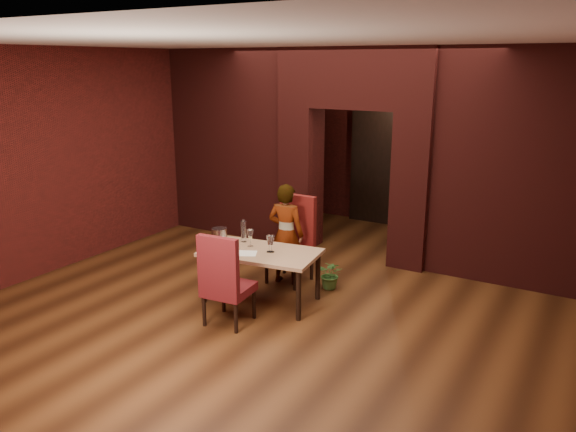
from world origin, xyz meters
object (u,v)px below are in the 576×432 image
at_px(chair_far, 289,241).
at_px(wine_glass_a, 250,238).
at_px(wine_glass_c, 269,244).
at_px(dining_table, 261,276).
at_px(chair_near, 229,278).
at_px(wine_bucket, 220,237).
at_px(wine_glass_b, 271,244).
at_px(person_seated, 286,234).
at_px(water_bottle, 244,231).
at_px(potted_plant, 331,274).

distance_m(chair_far, wine_glass_a, 0.73).
relative_size(chair_far, wine_glass_c, 5.68).
xyz_separation_m(dining_table, chair_near, (0.01, -0.70, 0.22)).
relative_size(wine_glass_a, wine_bucket, 0.92).
bearing_deg(wine_bucket, wine_glass_b, 12.34).
relative_size(chair_near, wine_bucket, 4.58).
distance_m(chair_near, person_seated, 1.42).
height_order(wine_glass_c, water_bottle, water_bottle).
xyz_separation_m(chair_near, potted_plant, (0.58, 1.52, -0.35)).
distance_m(dining_table, chair_far, 0.80).
height_order(wine_glass_b, wine_bucket, wine_bucket).
bearing_deg(chair_far, person_seated, -117.74).
xyz_separation_m(wine_glass_b, wine_glass_c, (-0.03, -0.01, 0.00)).
relative_size(chair_far, wine_glass_a, 5.33).
bearing_deg(wine_glass_c, chair_near, -98.35).
relative_size(person_seated, wine_glass_c, 6.65).
bearing_deg(person_seated, wine_glass_c, 96.84).
bearing_deg(wine_glass_b, dining_table, -167.63).
bearing_deg(wine_bucket, chair_near, -45.89).
height_order(dining_table, chair_far, chair_far).
distance_m(dining_table, wine_glass_c, 0.46).
xyz_separation_m(wine_glass_c, water_bottle, (-0.51, 0.18, 0.05)).
xyz_separation_m(chair_near, person_seated, (-0.06, 1.41, 0.15)).
distance_m(chair_far, potted_plant, 0.74).
bearing_deg(wine_glass_c, water_bottle, 160.93).
height_order(chair_far, wine_bucket, chair_far).
distance_m(wine_glass_a, wine_glass_b, 0.35).
xyz_separation_m(wine_glass_a, wine_glass_b, (0.35, -0.04, -0.01)).
distance_m(dining_table, wine_glass_b, 0.47).
height_order(chair_far, wine_glass_b, chair_far).
height_order(chair_far, wine_glass_a, chair_far).
bearing_deg(chair_far, potted_plant, 7.19).
relative_size(person_seated, potted_plant, 3.45).
bearing_deg(chair_near, wine_bucket, -51.19).
bearing_deg(water_bottle, chair_near, -65.58).
height_order(wine_glass_a, wine_glass_b, wine_glass_a).
relative_size(wine_glass_a, water_bottle, 0.74).
distance_m(person_seated, wine_glass_c, 0.72).
xyz_separation_m(person_seated, potted_plant, (0.64, 0.11, -0.50)).
bearing_deg(chair_far, wine_glass_c, -77.73).
bearing_deg(wine_glass_a, chair_near, -74.24).
relative_size(chair_near, wine_glass_c, 5.28).
distance_m(wine_bucket, potted_plant, 1.60).
relative_size(dining_table, wine_bucket, 5.95).
xyz_separation_m(person_seated, wine_glass_b, (0.19, -0.68, 0.08)).
bearing_deg(chair_near, wine_glass_a, -79.54).
distance_m(wine_glass_b, water_bottle, 0.57).
relative_size(chair_near, wine_glass_a, 4.95).
height_order(chair_far, chair_near, chair_far).
xyz_separation_m(dining_table, wine_glass_b, (0.14, 0.03, 0.45)).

